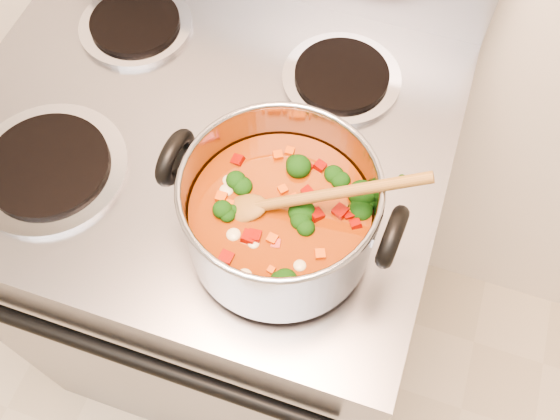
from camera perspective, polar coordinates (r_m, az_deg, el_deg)
name	(u,v)px	position (r m, az deg, el deg)	size (l,w,h in m)	color
electric_range	(226,250)	(1.34, -5.00, -3.68)	(0.74, 0.67, 1.08)	gray
stockpot	(280,214)	(0.77, 0.02, -0.41)	(0.30, 0.24, 0.15)	#94949B
wooden_spoon	(289,201)	(0.74, 0.78, 0.81)	(0.25, 0.10, 0.11)	brown
cooktop_crumbs	(358,185)	(0.88, 7.14, 2.33)	(0.13, 0.34, 0.01)	black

